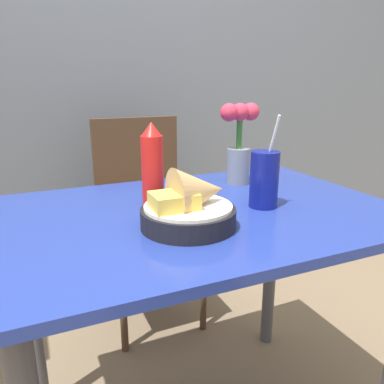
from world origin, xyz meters
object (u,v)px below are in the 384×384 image
at_px(food_basket, 191,206).
at_px(ketchup_bottle, 152,165).
at_px(drink_cup, 264,181).
at_px(flower_vase, 239,142).
at_px(chair_far_window, 143,203).

xyz_separation_m(food_basket, ketchup_bottle, (-0.03, 0.20, 0.06)).
relative_size(food_basket, drink_cup, 0.90).
xyz_separation_m(ketchup_bottle, flower_vase, (0.32, 0.10, 0.03)).
relative_size(chair_far_window, drink_cup, 3.77).
bearing_deg(food_basket, chair_far_window, 81.34).
height_order(ketchup_bottle, drink_cup, drink_cup).
bearing_deg(flower_vase, drink_cup, -104.42).
bearing_deg(food_basket, drink_cup, 13.57).
bearing_deg(ketchup_bottle, drink_cup, -28.36).
height_order(food_basket, flower_vase, flower_vase).
bearing_deg(chair_far_window, ketchup_bottle, -103.46).
relative_size(chair_far_window, food_basket, 4.21).
bearing_deg(chair_far_window, food_basket, -98.66).
bearing_deg(ketchup_bottle, flower_vase, 16.42).
relative_size(food_basket, flower_vase, 0.85).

